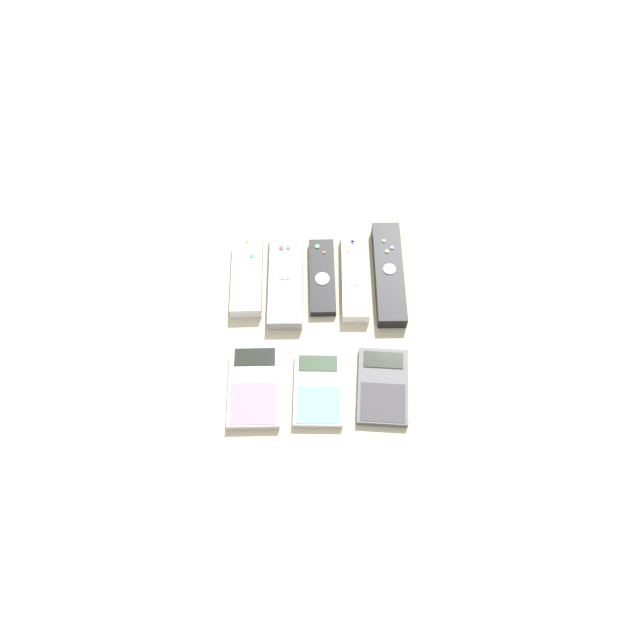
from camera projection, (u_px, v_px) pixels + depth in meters
ground_plane at (320, 340)px, 1.06m from camera, size 3.00×3.00×0.00m
remote_0 at (249, 276)px, 1.10m from camera, size 0.06×0.16×0.03m
remote_1 at (288, 278)px, 1.10m from camera, size 0.06×0.19×0.03m
remote_2 at (324, 277)px, 1.11m from camera, size 0.05×0.15×0.02m
remote_3 at (357, 276)px, 1.10m from camera, size 0.05×0.18×0.03m
remote_4 at (391, 274)px, 1.10m from camera, size 0.05×0.20×0.03m
calculator_0 at (257, 386)px, 1.01m from camera, size 0.09×0.14×0.02m
calculator_1 at (321, 389)px, 1.01m from camera, size 0.08×0.13×0.01m
calculator_2 at (385, 386)px, 1.01m from camera, size 0.09×0.14×0.01m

